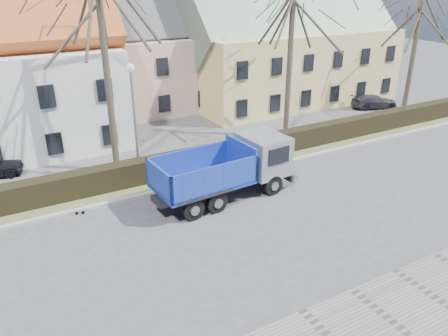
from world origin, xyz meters
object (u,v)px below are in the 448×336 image
streetlight (135,122)px  cart_frame (75,209)px  parked_car_b (374,102)px  dump_truck (219,172)px

streetlight → cart_frame: 5.65m
parked_car_b → cart_frame: bearing=122.3°
dump_truck → parked_car_b: dump_truck is taller
dump_truck → cart_frame: (-6.68, 1.81, -1.17)m
cart_frame → parked_car_b: bearing=13.5°
dump_truck → cart_frame: dump_truck is taller
dump_truck → streetlight: bearing=116.3°
streetlight → parked_car_b: streetlight is taller
streetlight → cart_frame: (-4.05, -2.71, -2.85)m
streetlight → cart_frame: size_ratio=9.58×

